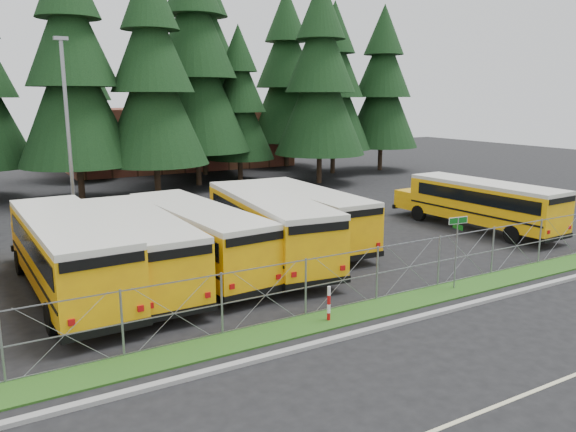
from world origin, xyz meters
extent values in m
plane|color=black|center=(0.00, 0.00, 0.00)|extent=(120.00, 120.00, 0.00)
cube|color=gray|center=(0.00, -3.10, 0.06)|extent=(50.00, 0.25, 0.12)
cube|color=#1E4F16|center=(0.00, -1.70, 0.03)|extent=(50.00, 1.40, 0.06)
cube|color=beige|center=(0.00, -8.00, 0.01)|extent=(50.00, 0.12, 0.01)
cube|color=brown|center=(6.00, 40.00, 3.00)|extent=(22.00, 10.00, 6.00)
cylinder|color=gray|center=(2.28, -1.57, 1.40)|extent=(0.06, 0.06, 2.80)
cube|color=#0C5615|center=(2.28, -1.57, 2.68)|extent=(0.80, 0.13, 0.22)
cube|color=white|center=(2.28, -1.57, 2.68)|extent=(0.84, 0.13, 0.26)
cube|color=#0C5615|center=(2.28, -1.57, 2.44)|extent=(0.10, 0.55, 0.18)
cylinder|color=#B20C0C|center=(-3.60, -1.77, 0.60)|extent=(0.11, 0.11, 1.20)
cylinder|color=gray|center=(-8.44, 15.46, 5.00)|extent=(0.20, 0.20, 10.00)
cube|color=gray|center=(-8.44, 15.46, 10.05)|extent=(0.70, 0.35, 0.18)
camera|label=1|loc=(-13.33, -15.93, 7.18)|focal=35.00mm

